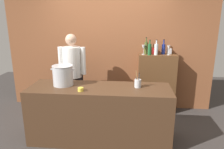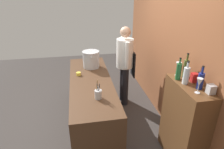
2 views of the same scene
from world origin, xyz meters
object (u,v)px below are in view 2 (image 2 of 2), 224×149
Objects in this scene: chef at (125,61)px; wine_bottle_cobalt at (201,81)px; stockpot_large at (91,59)px; wine_bottle_green at (179,71)px; spice_tin_silver at (211,89)px; utensil_crock at (98,94)px; wine_glass_wide at (178,66)px; wine_bottle_olive at (186,68)px; spice_tin_red at (194,78)px; butter_jar at (79,74)px; wine_bottle_clear at (186,75)px; wine_glass_tall at (199,83)px.

wine_bottle_cobalt is at bearing -162.92° from chef.
stockpot_large is 1.28× the size of wine_bottle_green.
chef is 1.99m from spice_tin_silver.
utensil_crock is 0.91× the size of wine_bottle_green.
wine_bottle_green reaches higher than utensil_crock.
wine_bottle_cobalt is at bearing -154.61° from spice_tin_silver.
wine_bottle_cobalt is at bearing 34.10° from stockpot_large.
chef is 8.57× the size of wine_glass_wide.
stockpot_large is at bearing -139.54° from wine_bottle_olive.
chef reaches higher than spice_tin_red.
stockpot_large is 0.45m from butter_jar.
utensil_crock is 0.92× the size of wine_bottle_cobalt.
wine_bottle_green is at bearing -155.74° from wine_bottle_cobalt.
wine_bottle_clear reaches higher than spice_tin_red.
wine_glass_wide reaches higher than wine_glass_tall.
stockpot_large is at bearing 94.99° from chef.
chef reaches higher than stockpot_large.
utensil_crock is 1.30m from spice_tin_red.
stockpot_large is 1.41× the size of utensil_crock.
wine_glass_tall is 0.30m from spice_tin_red.
spice_tin_red is (1.54, 1.20, 0.22)m from stockpot_large.
spice_tin_silver is at bearing 14.44° from wine_glass_wide.
wine_bottle_green is 0.90× the size of wine_bottle_olive.
chef is 1.54m from wine_bottle_olive.
stockpot_large is at bearing -145.69° from wine_bottle_clear.
wine_glass_wide reaches higher than utensil_crock.
wine_bottle_cobalt is at bearing 31.88° from wine_bottle_clear.
chef is at bearing -164.07° from spice_tin_silver.
wine_glass_tall is at bearing 7.81° from wine_bottle_green.
stockpot_large is at bearing -140.43° from wine_glass_wide.
butter_jar is 0.78× the size of spice_tin_silver.
wine_bottle_green is 1.61× the size of wine_glass_tall.
wine_bottle_olive is at bearing -169.16° from spice_tin_red.
wine_bottle_cobalt is at bearing 138.96° from wine_glass_tall.
spice_tin_red is at bearing 99.51° from wine_bottle_clear.
utensil_crock is 1.31m from wine_glass_tall.
stockpot_large is 2.01× the size of wine_glass_wide.
stockpot_large is 1.29× the size of wine_bottle_clear.
utensil_crock is 0.82× the size of wine_bottle_olive.
spice_tin_silver is at bearing 4.28° from spice_tin_red.
wine_bottle_olive is 0.45m from wine_glass_tall.
wine_bottle_green is 0.38m from wine_glass_tall.
chef reaches higher than wine_bottle_olive.
butter_jar is 0.46× the size of wine_glass_tall.
chef reaches higher than wine_glass_tall.
wine_bottle_cobalt is at bearing 10.71° from wine_glass_wide.
wine_bottle_clear is 0.22m from wine_bottle_olive.
wine_bottle_green is 0.13m from wine_glass_wide.
stockpot_large is 4.53× the size of butter_jar.
wine_bottle_clear reaches higher than spice_tin_silver.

